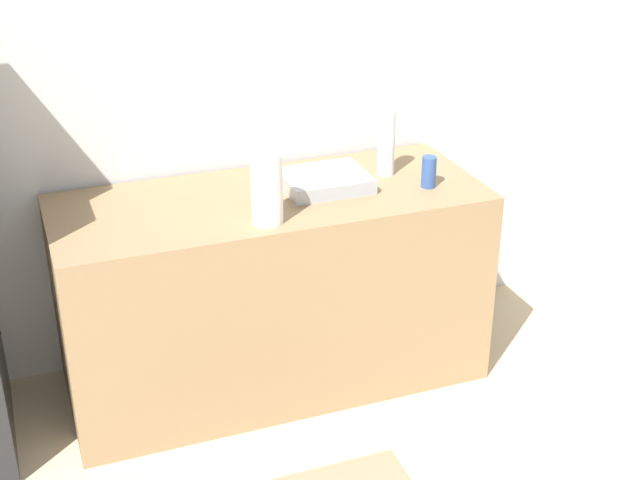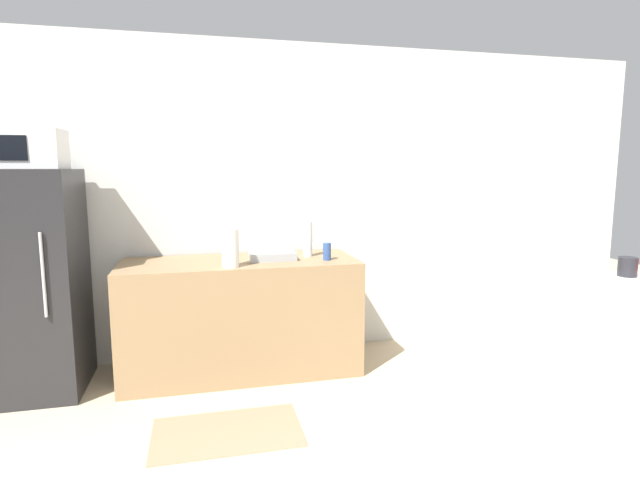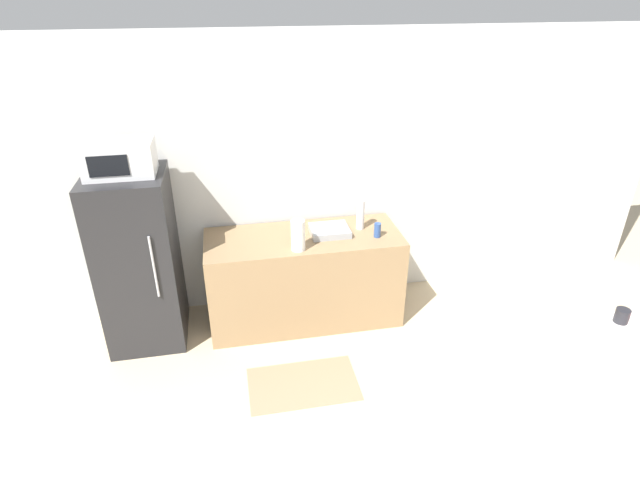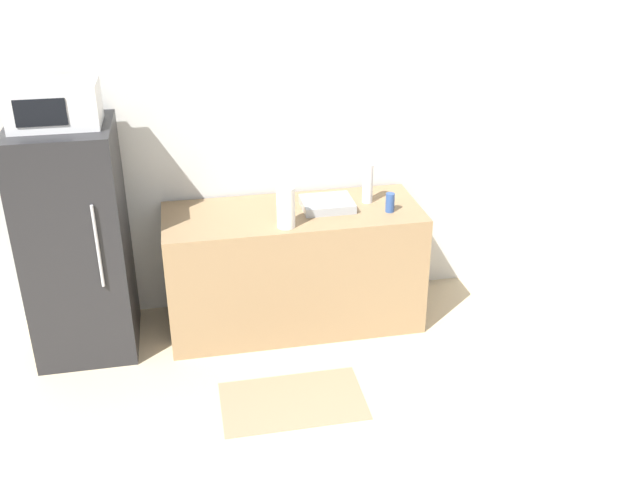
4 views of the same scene
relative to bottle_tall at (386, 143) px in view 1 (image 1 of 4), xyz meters
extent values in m
cube|color=silver|center=(-0.78, 0.35, 0.28)|extent=(8.00, 0.06, 2.60)
cube|color=#937551|center=(-0.54, -0.06, -0.58)|extent=(1.78, 0.71, 0.88)
cube|color=#9EA3A8|center=(-0.30, -0.05, -0.11)|extent=(0.35, 0.30, 0.06)
cylinder|color=silver|center=(0.00, 0.00, 0.00)|extent=(0.07, 0.07, 0.28)
cylinder|color=#2D4C8C|center=(0.11, -0.20, -0.07)|extent=(0.06, 0.06, 0.13)
cylinder|color=white|center=(-0.63, -0.30, 0.00)|extent=(0.12, 0.12, 0.27)
camera|label=1|loc=(-1.53, -3.27, 1.28)|focal=50.00mm
camera|label=2|loc=(-0.84, -3.85, 0.55)|focal=28.00mm
camera|label=3|loc=(-1.17, -4.04, 1.90)|focal=28.00mm
camera|label=4|loc=(-1.25, -4.51, 1.80)|focal=40.00mm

